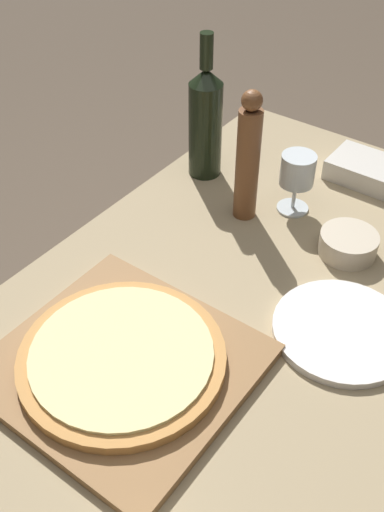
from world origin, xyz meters
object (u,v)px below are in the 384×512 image
small_bowl (348,244)px  wine_bottle (205,121)px  wine_glass (297,172)px  pepper_mill (248,159)px  pizza (122,357)px

small_bowl → wine_bottle: bearing=170.0°
wine_glass → wine_bottle: bearing=178.6°
small_bowl → pepper_mill: bearing=-176.9°
pizza → wine_bottle: size_ratio=1.01×
pepper_mill → small_bowl: (0.23, 0.01, -0.11)m
wine_glass → small_bowl: (0.15, -0.06, -0.07)m
pizza → pepper_mill: 0.47m
pepper_mill → wine_bottle: bearing=153.1°
wine_bottle → wine_glass: wine_bottle is taller
pizza → small_bowl: (0.16, 0.47, -0.01)m
wine_bottle → wine_glass: (0.23, -0.01, -0.04)m
wine_bottle → wine_glass: bearing=-1.4°
wine_bottle → pepper_mill: size_ratio=1.16×
pizza → pepper_mill: size_ratio=1.17×
wine_bottle → small_bowl: size_ratio=2.88×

